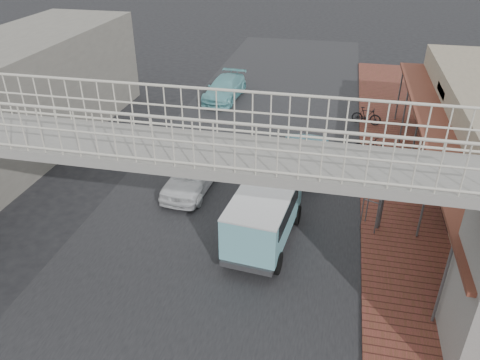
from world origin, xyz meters
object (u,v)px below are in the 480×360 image
at_px(dark_sedan, 271,188).
at_px(angkot_far, 225,88).
at_px(arrow_sign, 412,168).
at_px(motorcycle_far, 366,116).
at_px(angkot_van, 264,212).
at_px(street_clock, 380,166).
at_px(angkot_curb, 305,152).
at_px(motorcycle_near, 368,144).
at_px(white_hatchback, 192,174).

height_order(dark_sedan, angkot_far, dark_sedan).
distance_m(dark_sedan, arrow_sign, 5.30).
bearing_deg(motorcycle_far, angkot_van, 172.96).
bearing_deg(angkot_van, street_clock, 29.77).
xyz_separation_m(angkot_curb, motorcycle_near, (2.80, 1.71, -0.12)).
relative_size(angkot_van, motorcycle_far, 2.74).
height_order(angkot_van, motorcycle_far, angkot_van).
relative_size(white_hatchback, arrow_sign, 1.29).
bearing_deg(arrow_sign, dark_sedan, 163.87).
height_order(angkot_curb, motorcycle_far, angkot_curb).
bearing_deg(arrow_sign, motorcycle_near, 94.97).
height_order(motorcycle_far, street_clock, street_clock).
bearing_deg(arrow_sign, white_hatchback, 165.69).
bearing_deg(motorcycle_near, arrow_sign, 166.89).
xyz_separation_m(motorcycle_near, street_clock, (0.00, -6.29, 2.08)).
height_order(dark_sedan, arrow_sign, arrow_sign).
relative_size(angkot_far, arrow_sign, 1.44).
bearing_deg(angkot_curb, angkot_van, 81.57).
height_order(angkot_curb, street_clock, street_clock).
relative_size(angkot_far, motorcycle_near, 2.97).
bearing_deg(dark_sedan, street_clock, -19.20).
bearing_deg(angkot_van, motorcycle_far, 78.28).
xyz_separation_m(motorcycle_near, arrow_sign, (1.04, -6.24, 2.12)).
xyz_separation_m(dark_sedan, arrow_sign, (4.82, -1.00, 1.95)).
bearing_deg(dark_sedan, motorcycle_near, 50.44).
relative_size(street_clock, arrow_sign, 0.96).
height_order(angkot_far, street_clock, street_clock).
xyz_separation_m(white_hatchback, street_clock, (7.08, -1.46, 1.90)).
bearing_deg(white_hatchback, dark_sedan, -3.55).
distance_m(motorcycle_near, street_clock, 6.63).
xyz_separation_m(white_hatchback, dark_sedan, (3.30, -0.41, -0.02)).
height_order(white_hatchback, angkot_curb, white_hatchback).
distance_m(white_hatchback, angkot_van, 4.66).
bearing_deg(motorcycle_far, dark_sedan, 167.12).
bearing_deg(dark_sedan, angkot_curb, 70.64).
bearing_deg(angkot_curb, motorcycle_far, -119.34).
distance_m(street_clock, arrow_sign, 1.04).
xyz_separation_m(angkot_far, motorcycle_far, (8.40, -2.51, -0.08)).
height_order(white_hatchback, arrow_sign, arrow_sign).
distance_m(angkot_far, street_clock, 14.98).
distance_m(angkot_curb, angkot_far, 9.50).
bearing_deg(motorcycle_far, street_clock, -169.33).
relative_size(motorcycle_far, street_clock, 0.52).
relative_size(angkot_van, motorcycle_near, 2.82).
bearing_deg(angkot_far, motorcycle_near, -31.56).
relative_size(dark_sedan, motorcycle_far, 2.59).
bearing_deg(white_hatchback, angkot_far, 100.55).
bearing_deg(motorcycle_near, dark_sedan, 121.63).
distance_m(motorcycle_near, arrow_sign, 6.67).
height_order(angkot_far, motorcycle_far, angkot_far).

